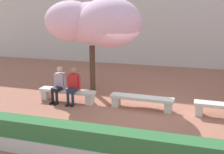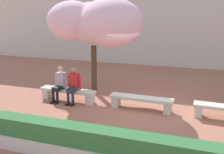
% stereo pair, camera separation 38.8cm
% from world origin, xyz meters
% --- Properties ---
extents(ground_plane, '(100.00, 100.00, 0.00)m').
position_xyz_m(ground_plane, '(0.00, 0.00, 0.00)').
color(ground_plane, '#9E604C').
extents(building_facade, '(28.00, 4.00, 7.65)m').
position_xyz_m(building_facade, '(0.00, 9.25, 3.82)').
color(building_facade, beige).
rests_on(building_facade, ground).
extents(stone_bench_west_end, '(2.15, 0.48, 0.45)m').
position_xyz_m(stone_bench_west_end, '(-2.76, 0.00, 0.31)').
color(stone_bench_west_end, beige).
rests_on(stone_bench_west_end, ground).
extents(stone_bench_near_west, '(2.15, 0.48, 0.45)m').
position_xyz_m(stone_bench_near_west, '(0.00, 0.00, 0.31)').
color(stone_bench_near_west, beige).
rests_on(stone_bench_near_west, ground).
extents(person_seated_left, '(0.51, 0.72, 1.29)m').
position_xyz_m(person_seated_left, '(-3.05, -0.05, 0.70)').
color(person_seated_left, black).
rests_on(person_seated_left, ground).
extents(person_seated_right, '(0.51, 0.69, 1.29)m').
position_xyz_m(person_seated_right, '(-2.48, -0.05, 0.70)').
color(person_seated_right, black).
rests_on(person_seated_right, ground).
extents(cherry_tree_main, '(3.79, 2.33, 3.73)m').
position_xyz_m(cherry_tree_main, '(-2.08, 1.18, 2.81)').
color(cherry_tree_main, '#473323').
rests_on(cherry_tree_main, ground).
extents(planter_hedge_foreground, '(11.02, 0.50, 0.80)m').
position_xyz_m(planter_hedge_foreground, '(0.00, -3.39, 0.39)').
color(planter_hedge_foreground, beige).
rests_on(planter_hedge_foreground, ground).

